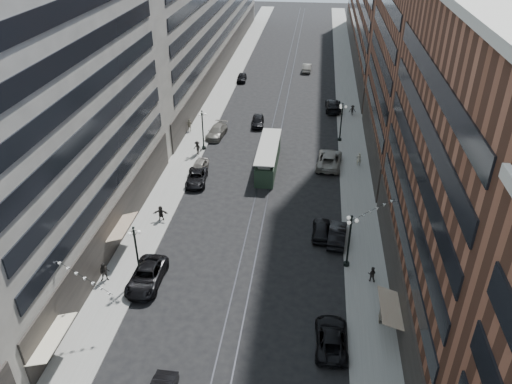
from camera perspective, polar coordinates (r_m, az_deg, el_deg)
The scene contains 32 objects.
ground at distance 71.70m, azimuth 2.12°, elevation 6.18°, with size 220.00×220.00×0.00m, color black.
sidewalk_west at distance 82.32m, azimuth -5.00°, elevation 9.43°, with size 4.00×180.00×0.15m, color gray.
sidewalk_east at distance 80.89m, azimuth 10.64°, elevation 8.63°, with size 4.00×180.00×0.15m, color gray.
rail_west at distance 80.94m, azimuth 2.26°, elevation 9.10°, with size 0.12×180.00×0.02m, color #2D2D33.
rail_east at distance 80.85m, azimuth 3.26°, elevation 9.05°, with size 0.12×180.00×0.02m, color #2D2D33.
building_west_mid at distance 46.81m, azimuth -22.24°, elevation 8.92°, with size 8.00×36.00×28.00m, color #AAA597.
building_east_mid at distance 39.25m, azimuth 23.49°, elevation 1.36°, with size 8.00×30.00×24.00m, color brown.
lamppost_sw_far at distance 44.76m, azimuth -13.48°, elevation -6.59°, with size 1.03×1.14×5.52m.
lamppost_sw_mid at distance 67.25m, azimuth -6.11°, elevation 7.21°, with size 1.03×1.14×5.52m.
lamppost_se_far at distance 45.72m, azimuth 10.61°, elevation -5.34°, with size 1.03×1.14×5.52m.
lamppost_se_mid at distance 70.39m, azimuth 9.72°, elevation 8.03°, with size 1.03×1.14×5.52m.
streetcar at distance 62.83m, azimuth 1.39°, elevation 3.94°, with size 2.44×11.01×3.05m.
car_2 at distance 45.52m, azimuth -12.39°, elevation -9.39°, with size 2.66×5.77×1.60m, color black.
pedestrian_2 at distance 46.46m, azimuth -16.91°, elevation -8.74°, with size 0.91×0.50×1.87m, color black.
pedestrian_4 at distance 41.98m, azimuth 14.06°, elevation -13.50°, with size 0.90×0.41×1.54m, color #A39A87.
car_7 at distance 60.07m, azimuth -6.81°, elevation 1.63°, with size 2.30×4.99×1.39m, color black.
car_8 at distance 72.07m, azimuth -4.52°, elevation 6.91°, with size 2.14×5.28×1.53m, color slate.
car_9 at distance 95.61m, azimuth -1.65°, elevation 12.95°, with size 1.67×4.15×1.41m, color black.
car_10 at distance 50.24m, azimuth 9.28°, elevation -4.79°, with size 1.67×4.78×1.57m, color black.
car_11 at distance 64.26m, azimuth 8.37°, elevation 3.72°, with size 2.93×6.35×1.77m, color gray.
car_12 at distance 82.35m, azimuth 8.81°, elevation 9.78°, with size 2.40×5.91×1.71m, color black.
car_13 at distance 75.48m, azimuth 0.21°, elevation 8.12°, with size 1.79×4.45×1.52m, color black.
car_14 at distance 102.03m, azimuth 5.84°, elevation 13.97°, with size 1.62×4.66×1.53m, color gray.
pedestrian_5 at distance 53.39m, azimuth -10.83°, elevation -2.38°, with size 1.53×0.44×1.65m, color black.
pedestrian_6 at distance 73.86m, azimuth -7.61°, elevation 7.58°, with size 1.07×0.49×1.83m, color #A39C87.
pedestrian_7 at distance 45.75m, azimuth 13.11°, elevation -9.11°, with size 0.73×0.40×1.49m, color black.
pedestrian_8 at distance 64.63m, azimuth 11.67°, elevation 3.70°, with size 0.64×0.42×1.76m, color beige.
pedestrian_9 at distance 80.42m, azimuth 10.96°, elevation 9.15°, with size 1.06×0.44×1.64m, color black.
car_extra_0 at distance 39.81m, azimuth 8.62°, elevation -16.16°, with size 2.40×5.20×1.44m, color black.
car_extra_1 at distance 62.41m, azimuth -6.53°, elevation 2.84°, with size 1.71×4.26×1.45m, color gray.
car_extra_2 at distance 50.80m, azimuth 7.45°, elevation -4.23°, with size 1.76×4.38×1.49m, color black.
pedestrian_extra_0 at distance 66.60m, azimuth -6.72°, elevation 5.04°, with size 1.22×0.50×1.88m, color black.
Camera 1 is at (5.28, -5.16, 29.43)m, focal length 35.00 mm.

